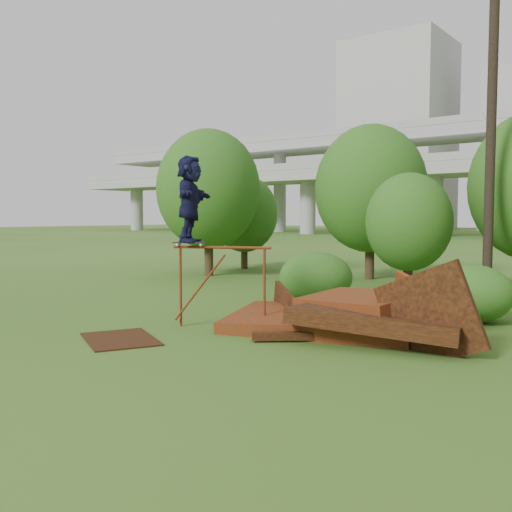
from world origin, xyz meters
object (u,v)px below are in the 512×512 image
Objects in this scene: skater at (190,199)px; utility_pole at (492,108)px; flat_plate at (120,339)px; scrap_pile at (346,319)px.

skater is 0.17× the size of utility_pole.
flat_plate is 12.40m from utility_pole.
utility_pole is at bearing 66.92° from flat_plate.
skater reaches higher than flat_plate.
flat_plate is (-0.14, -1.90, -2.87)m from skater.
scrap_pile is 0.54× the size of utility_pole.
scrap_pile is 4.34m from skater.
scrap_pile is 3.27× the size of flat_plate.
skater is at bearing -157.78° from scrap_pile.
skater is 9.67m from utility_pole.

